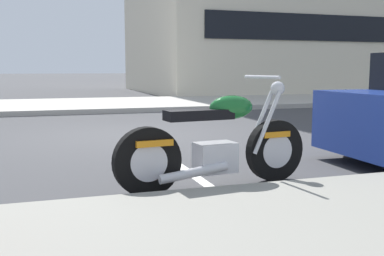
% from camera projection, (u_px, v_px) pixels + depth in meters
% --- Properties ---
extents(ground_plane, '(260.00, 260.00, 0.00)m').
position_uv_depth(ground_plane, '(136.00, 136.00, 8.27)').
color(ground_plane, '#3D3D3F').
extents(parking_stall_stripe, '(0.12, 2.20, 0.01)m').
position_uv_depth(parking_stall_stripe, '(203.00, 182.00, 4.85)').
color(parking_stall_stripe, silver).
rests_on(parking_stall_stripe, ground).
extents(parked_motorcycle, '(2.09, 0.63, 1.13)m').
position_uv_depth(parked_motorcycle, '(217.00, 145.00, 4.57)').
color(parked_motorcycle, black).
rests_on(parked_motorcycle, ground).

